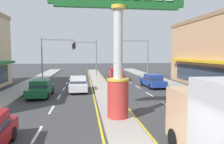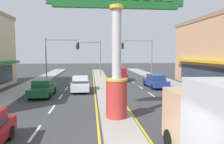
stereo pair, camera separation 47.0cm
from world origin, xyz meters
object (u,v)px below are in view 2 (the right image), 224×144
at_px(traffic_light_right_side, 141,52).
at_px(traffic_light_left_side, 58,51).
at_px(sedan_mid_left_lane, 43,88).
at_px(sedan_kerb_right, 155,81).
at_px(traffic_light_median_far, 92,52).
at_px(sedan_near_left_lane, 80,84).
at_px(suv_far_left_oncoming, 119,74).
at_px(district_sign, 117,45).

bearing_deg(traffic_light_right_side, traffic_light_left_side, -176.44).
height_order(sedan_mid_left_lane, sedan_kerb_right, same).
relative_size(traffic_light_right_side, sedan_kerb_right, 1.41).
distance_m(traffic_light_median_far, sedan_kerb_right, 15.28).
bearing_deg(sedan_kerb_right, sedan_near_left_lane, -170.12).
bearing_deg(sedan_near_left_lane, sedan_kerb_right, 9.88).
distance_m(sedan_near_left_lane, suv_far_left_oncoming, 9.65).
height_order(district_sign, sedan_kerb_right, district_sign).
distance_m(district_sign, sedan_mid_left_lane, 10.16).
distance_m(suv_far_left_oncoming, sedan_kerb_right, 7.43).
xyz_separation_m(traffic_light_right_side, suv_far_left_oncoming, (-3.59, -1.75, -3.26)).
height_order(traffic_light_median_far, sedan_mid_left_lane, traffic_light_median_far).
height_order(traffic_light_right_side, sedan_kerb_right, traffic_light_right_side).
height_order(district_sign, sedan_mid_left_lane, district_sign).
height_order(traffic_light_right_side, suv_far_left_oncoming, traffic_light_right_side).
relative_size(sedan_mid_left_lane, sedan_kerb_right, 0.98).
bearing_deg(traffic_light_right_side, sedan_kerb_right, -91.92).
xyz_separation_m(sedan_mid_left_lane, sedan_kerb_right, (11.80, 3.65, 0.00)).
distance_m(traffic_light_left_side, sedan_kerb_right, 14.71).
height_order(traffic_light_right_side, sedan_near_left_lane, traffic_light_right_side).
distance_m(district_sign, traffic_light_left_side, 19.72).
xyz_separation_m(traffic_light_left_side, sedan_mid_left_lane, (0.29, -11.28, -3.46)).
xyz_separation_m(traffic_light_right_side, traffic_light_median_far, (-7.54, 4.60, -0.05)).
distance_m(sedan_near_left_lane, sedan_mid_left_lane, 3.95).
distance_m(traffic_light_right_side, sedan_kerb_right, 9.09).
distance_m(traffic_light_left_side, suv_far_left_oncoming, 9.42).
distance_m(sedan_mid_left_lane, suv_far_left_oncoming, 13.36).
relative_size(district_sign, suv_far_left_oncoming, 1.75).
relative_size(sedan_near_left_lane, sedan_kerb_right, 0.99).
xyz_separation_m(traffic_light_median_far, sedan_mid_left_lane, (-4.54, -16.65, -3.41)).
xyz_separation_m(traffic_light_left_side, sedan_near_left_lane, (3.58, -9.11, -3.46)).
bearing_deg(traffic_light_left_side, sedan_mid_left_lane, -88.55).
height_order(traffic_light_left_side, sedan_kerb_right, traffic_light_left_side).
relative_size(district_sign, traffic_light_median_far, 1.30).
xyz_separation_m(sedan_near_left_lane, sedan_kerb_right, (8.50, 1.48, 0.00)).
distance_m(sedan_mid_left_lane, sedan_kerb_right, 12.35).
bearing_deg(district_sign, traffic_light_left_side, 108.28).
bearing_deg(traffic_light_left_side, traffic_light_right_side, 3.56).
bearing_deg(sedan_mid_left_lane, suv_far_left_oncoming, 50.49).
height_order(traffic_light_right_side, traffic_light_median_far, same).
xyz_separation_m(traffic_light_left_side, suv_far_left_oncoming, (8.78, -0.98, -3.26)).
bearing_deg(suv_far_left_oncoming, traffic_light_left_side, 173.65).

